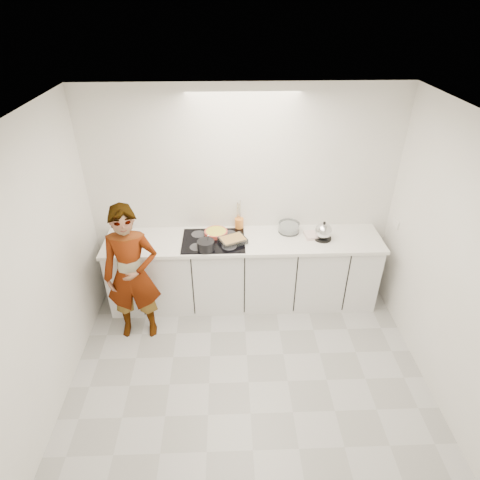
{
  "coord_description": "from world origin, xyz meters",
  "views": [
    {
      "loc": [
        -0.18,
        -2.68,
        3.38
      ],
      "look_at": [
        -0.05,
        1.05,
        1.05
      ],
      "focal_mm": 30.0,
      "sensor_mm": 36.0,
      "label": 1
    }
  ],
  "objects_px": {
    "utensil_crock": "(239,223)",
    "hob": "(214,241)",
    "saucepan": "(206,245)",
    "kettle": "(323,232)",
    "mixing_bowl": "(289,228)",
    "baking_dish": "(233,240)",
    "cook": "(132,275)",
    "tart_dish": "(216,232)"
  },
  "relations": [
    {
      "from": "baking_dish",
      "to": "mixing_bowl",
      "type": "xyz_separation_m",
      "value": [
        0.68,
        0.24,
        0.01
      ]
    },
    {
      "from": "hob",
      "to": "kettle",
      "type": "relative_size",
      "value": 2.79
    },
    {
      "from": "saucepan",
      "to": "baking_dish",
      "type": "height_order",
      "value": "saucepan"
    },
    {
      "from": "saucepan",
      "to": "utensil_crock",
      "type": "height_order",
      "value": "saucepan"
    },
    {
      "from": "tart_dish",
      "to": "kettle",
      "type": "height_order",
      "value": "kettle"
    },
    {
      "from": "hob",
      "to": "tart_dish",
      "type": "distance_m",
      "value": 0.14
    },
    {
      "from": "baking_dish",
      "to": "utensil_crock",
      "type": "distance_m",
      "value": 0.35
    },
    {
      "from": "tart_dish",
      "to": "cook",
      "type": "height_order",
      "value": "cook"
    },
    {
      "from": "tart_dish",
      "to": "utensil_crock",
      "type": "bearing_deg",
      "value": 29.13
    },
    {
      "from": "hob",
      "to": "saucepan",
      "type": "height_order",
      "value": "saucepan"
    },
    {
      "from": "cook",
      "to": "mixing_bowl",
      "type": "bearing_deg",
      "value": 18.01
    },
    {
      "from": "cook",
      "to": "kettle",
      "type": "bearing_deg",
      "value": 10.19
    },
    {
      "from": "saucepan",
      "to": "mixing_bowl",
      "type": "xyz_separation_m",
      "value": [
        0.98,
        0.37,
        -0.01
      ]
    },
    {
      "from": "mixing_bowl",
      "to": "utensil_crock",
      "type": "xyz_separation_m",
      "value": [
        -0.59,
        0.11,
        0.01
      ]
    },
    {
      "from": "tart_dish",
      "to": "mixing_bowl",
      "type": "height_order",
      "value": "mixing_bowl"
    },
    {
      "from": "saucepan",
      "to": "kettle",
      "type": "distance_m",
      "value": 1.37
    },
    {
      "from": "tart_dish",
      "to": "utensil_crock",
      "type": "relative_size",
      "value": 2.68
    },
    {
      "from": "saucepan",
      "to": "mixing_bowl",
      "type": "height_order",
      "value": "saucepan"
    },
    {
      "from": "tart_dish",
      "to": "mixing_bowl",
      "type": "distance_m",
      "value": 0.87
    },
    {
      "from": "utensil_crock",
      "to": "hob",
      "type": "bearing_deg",
      "value": -136.92
    },
    {
      "from": "saucepan",
      "to": "utensil_crock",
      "type": "bearing_deg",
      "value": 51.0
    },
    {
      "from": "baking_dish",
      "to": "utensil_crock",
      "type": "bearing_deg",
      "value": 76.05
    },
    {
      "from": "baking_dish",
      "to": "hob",
      "type": "bearing_deg",
      "value": 166.12
    },
    {
      "from": "saucepan",
      "to": "tart_dish",
      "type": "bearing_deg",
      "value": 71.59
    },
    {
      "from": "baking_dish",
      "to": "kettle",
      "type": "xyz_separation_m",
      "value": [
        1.05,
        0.06,
        0.05
      ]
    },
    {
      "from": "hob",
      "to": "utensil_crock",
      "type": "bearing_deg",
      "value": 43.08
    },
    {
      "from": "hob",
      "to": "mixing_bowl",
      "type": "relative_size",
      "value": 2.15
    },
    {
      "from": "mixing_bowl",
      "to": "cook",
      "type": "height_order",
      "value": "cook"
    },
    {
      "from": "saucepan",
      "to": "cook",
      "type": "height_order",
      "value": "cook"
    },
    {
      "from": "mixing_bowl",
      "to": "cook",
      "type": "xyz_separation_m",
      "value": [
        -1.76,
        -0.67,
        -0.15
      ]
    },
    {
      "from": "saucepan",
      "to": "utensil_crock",
      "type": "distance_m",
      "value": 0.61
    },
    {
      "from": "hob",
      "to": "mixing_bowl",
      "type": "height_order",
      "value": "mixing_bowl"
    },
    {
      "from": "hob",
      "to": "tart_dish",
      "type": "bearing_deg",
      "value": 78.06
    },
    {
      "from": "saucepan",
      "to": "kettle",
      "type": "xyz_separation_m",
      "value": [
        1.35,
        0.19,
        0.03
      ]
    },
    {
      "from": "mixing_bowl",
      "to": "utensil_crock",
      "type": "relative_size",
      "value": 2.53
    },
    {
      "from": "tart_dish",
      "to": "cook",
      "type": "relative_size",
      "value": 0.22
    },
    {
      "from": "kettle",
      "to": "utensil_crock",
      "type": "relative_size",
      "value": 1.95
    },
    {
      "from": "saucepan",
      "to": "cook",
      "type": "xyz_separation_m",
      "value": [
        -0.78,
        -0.29,
        -0.17
      ]
    },
    {
      "from": "tart_dish",
      "to": "saucepan",
      "type": "height_order",
      "value": "saucepan"
    },
    {
      "from": "tart_dish",
      "to": "utensil_crock",
      "type": "distance_m",
      "value": 0.32
    },
    {
      "from": "baking_dish",
      "to": "cook",
      "type": "xyz_separation_m",
      "value": [
        -1.08,
        -0.43,
        -0.15
      ]
    },
    {
      "from": "baking_dish",
      "to": "kettle",
      "type": "relative_size",
      "value": 1.37
    }
  ]
}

